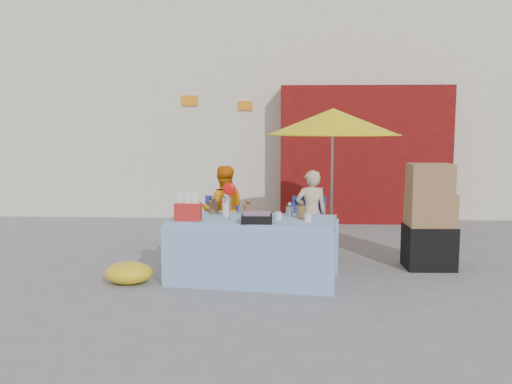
{
  "coord_description": "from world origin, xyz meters",
  "views": [
    {
      "loc": [
        0.61,
        -6.26,
        1.82
      ],
      "look_at": [
        0.29,
        0.6,
        1.0
      ],
      "focal_mm": 38.0,
      "sensor_mm": 36.0,
      "label": 1
    }
  ],
  "objects_px": {
    "chair_left": "(222,239)",
    "chair_right": "(311,240)",
    "vendor_orange": "(223,211)",
    "vendor_beige": "(311,213)",
    "umbrella": "(333,122)",
    "box_stack": "(430,220)",
    "market_table": "(253,249)"
  },
  "relations": [
    {
      "from": "chair_right",
      "to": "vendor_beige",
      "type": "relative_size",
      "value": 0.69
    },
    {
      "from": "market_table",
      "to": "box_stack",
      "type": "height_order",
      "value": "box_stack"
    },
    {
      "from": "chair_right",
      "to": "vendor_beige",
      "type": "bearing_deg",
      "value": 82.04
    },
    {
      "from": "vendor_beige",
      "to": "box_stack",
      "type": "distance_m",
      "value": 1.62
    },
    {
      "from": "vendor_orange",
      "to": "box_stack",
      "type": "bearing_deg",
      "value": 160.03
    },
    {
      "from": "vendor_beige",
      "to": "umbrella",
      "type": "bearing_deg",
      "value": -160.56
    },
    {
      "from": "market_table",
      "to": "chair_right",
      "type": "distance_m",
      "value": 1.41
    },
    {
      "from": "umbrella",
      "to": "chair_right",
      "type": "bearing_deg",
      "value": -136.72
    },
    {
      "from": "chair_right",
      "to": "umbrella",
      "type": "bearing_deg",
      "value": 36.15
    },
    {
      "from": "market_table",
      "to": "vendor_beige",
      "type": "xyz_separation_m",
      "value": [
        0.76,
        1.31,
        0.23
      ]
    },
    {
      "from": "chair_left",
      "to": "chair_right",
      "type": "distance_m",
      "value": 1.25
    },
    {
      "from": "vendor_orange",
      "to": "chair_left",
      "type": "bearing_deg",
      "value": 82.04
    },
    {
      "from": "market_table",
      "to": "vendor_orange",
      "type": "bearing_deg",
      "value": 118.64
    },
    {
      "from": "chair_left",
      "to": "box_stack",
      "type": "distance_m",
      "value": 2.81
    },
    {
      "from": "umbrella",
      "to": "chair_left",
      "type": "bearing_deg",
      "value": -169.62
    },
    {
      "from": "market_table",
      "to": "chair_left",
      "type": "relative_size",
      "value": 2.44
    },
    {
      "from": "chair_right",
      "to": "vendor_orange",
      "type": "relative_size",
      "value": 0.66
    },
    {
      "from": "market_table",
      "to": "chair_left",
      "type": "distance_m",
      "value": 1.28
    },
    {
      "from": "chair_right",
      "to": "vendor_orange",
      "type": "height_order",
      "value": "vendor_orange"
    },
    {
      "from": "chair_right",
      "to": "vendor_orange",
      "type": "bearing_deg",
      "value": 166.73
    },
    {
      "from": "umbrella",
      "to": "market_table",
      "type": "bearing_deg",
      "value": -126.07
    },
    {
      "from": "vendor_orange",
      "to": "umbrella",
      "type": "height_order",
      "value": "umbrella"
    },
    {
      "from": "market_table",
      "to": "umbrella",
      "type": "relative_size",
      "value": 0.99
    },
    {
      "from": "chair_left",
      "to": "vendor_beige",
      "type": "xyz_separation_m",
      "value": [
        1.25,
        0.13,
        0.36
      ]
    },
    {
      "from": "market_table",
      "to": "vendor_orange",
      "type": "distance_m",
      "value": 1.42
    },
    {
      "from": "market_table",
      "to": "box_stack",
      "type": "relative_size",
      "value": 1.52
    },
    {
      "from": "vendor_orange",
      "to": "umbrella",
      "type": "relative_size",
      "value": 0.61
    },
    {
      "from": "umbrella",
      "to": "box_stack",
      "type": "xyz_separation_m",
      "value": [
        1.19,
        -0.77,
        -1.26
      ]
    },
    {
      "from": "market_table",
      "to": "umbrella",
      "type": "distance_m",
      "value": 2.35
    },
    {
      "from": "vendor_orange",
      "to": "box_stack",
      "type": "height_order",
      "value": "box_stack"
    },
    {
      "from": "vendor_beige",
      "to": "umbrella",
      "type": "height_order",
      "value": "umbrella"
    },
    {
      "from": "market_table",
      "to": "chair_left",
      "type": "xyz_separation_m",
      "value": [
        -0.49,
        1.17,
        -0.13
      ]
    }
  ]
}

